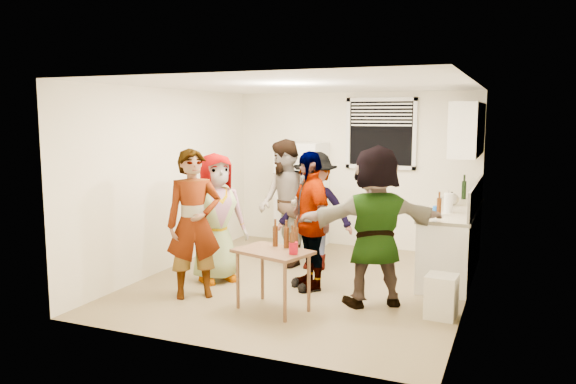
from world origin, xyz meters
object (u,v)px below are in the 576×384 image
at_px(serving_table, 273,310).
at_px(guest_stripe, 196,296).
at_px(beer_bottle_counter, 439,216).
at_px(blue_cup, 436,215).
at_px(kettle, 451,205).
at_px(wine_bottle, 464,199).
at_px(red_cup, 293,254).
at_px(trash_bin, 442,294).
at_px(beer_bottle_table, 295,249).
at_px(guest_back_right, 315,268).
at_px(guest_grey, 217,280).
at_px(guest_back_left, 285,265).
at_px(refrigerator, 302,195).
at_px(guest_orange, 373,304).
at_px(guest_black, 310,288).

xyz_separation_m(serving_table, guest_stripe, (-1.04, 0.07, 0.00)).
distance_m(beer_bottle_counter, blue_cup, 0.06).
relative_size(kettle, wine_bottle, 0.89).
bearing_deg(beer_bottle_counter, red_cup, -127.58).
relative_size(trash_bin, beer_bottle_table, 1.90).
bearing_deg(red_cup, blue_cup, 54.00).
relative_size(wine_bottle, beer_bottle_table, 1.12).
xyz_separation_m(wine_bottle, guest_back_right, (-1.85, -1.37, -0.90)).
height_order(beer_bottle_table, guest_grey, beer_bottle_table).
bearing_deg(red_cup, guest_back_right, 102.99).
relative_size(wine_bottle, blue_cup, 2.37).
bearing_deg(guest_back_left, blue_cup, 41.87).
bearing_deg(guest_stripe, refrigerator, 47.22).
bearing_deg(blue_cup, beer_bottle_table, -131.35).
height_order(guest_back_left, guest_orange, guest_back_left).
xyz_separation_m(refrigerator, serving_table, (0.80, -2.97, -0.85)).
height_order(beer_bottle_counter, guest_back_left, beer_bottle_counter).
xyz_separation_m(red_cup, guest_stripe, (-1.32, 0.15, -0.68)).
distance_m(refrigerator, trash_bin, 3.62).
bearing_deg(blue_cup, guest_orange, -117.53).
xyz_separation_m(serving_table, guest_orange, (0.98, 0.61, 0.00)).
bearing_deg(beer_bottle_table, trash_bin, 12.06).
distance_m(wine_bottle, trash_bin, 2.75).
bearing_deg(wine_bottle, trash_bin, -88.94).
height_order(serving_table, guest_orange, serving_table).
xyz_separation_m(blue_cup, guest_stripe, (-2.55, -1.55, -0.90)).
bearing_deg(trash_bin, guest_black, 165.41).
relative_size(kettle, red_cup, 1.89).
height_order(serving_table, guest_black, serving_table).
height_order(beer_bottle_counter, guest_back_right, beer_bottle_counter).
height_order(serving_table, guest_grey, serving_table).
distance_m(beer_bottle_table, guest_black, 1.02).
xyz_separation_m(trash_bin, guest_back_right, (-1.90, 1.31, -0.25)).
xyz_separation_m(serving_table, guest_grey, (-1.13, 0.74, 0.00)).
bearing_deg(trash_bin, guest_orange, 169.94).
bearing_deg(guest_back_right, guest_stripe, -126.08).
xyz_separation_m(trash_bin, beer_bottle_table, (-1.54, -0.33, 0.43)).
bearing_deg(refrigerator, guest_stripe, -94.71).
distance_m(beer_bottle_table, guest_back_left, 1.96).
bearing_deg(guest_back_right, kettle, 13.37).
bearing_deg(refrigerator, red_cup, -70.50).
xyz_separation_m(refrigerator, guest_grey, (-0.33, -2.22, -0.85)).
height_order(red_cup, guest_stripe, red_cup).
bearing_deg(guest_back_right, guest_black, -82.74).
height_order(beer_bottle_table, red_cup, beer_bottle_table).
distance_m(guest_stripe, guest_back_left, 1.77).
relative_size(beer_bottle_counter, beer_bottle_table, 0.92).
distance_m(refrigerator, blue_cup, 2.67).
relative_size(beer_bottle_counter, guest_stripe, 0.13).
xyz_separation_m(red_cup, guest_grey, (-1.40, 0.82, -0.68)).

